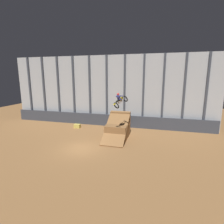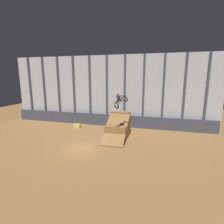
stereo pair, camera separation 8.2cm
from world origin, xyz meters
name	(u,v)px [view 1 (the left image)]	position (x,y,z in m)	size (l,w,h in m)	color
ground_plane	(81,148)	(0.00, 0.00, 0.00)	(60.00, 60.00, 0.00)	olive
arena_back_wall	(107,91)	(0.00, 9.81, 5.32)	(32.00, 0.40, 10.64)	#ADB2B7
lower_barrier	(106,120)	(0.00, 9.07, 0.90)	(31.36, 0.20, 1.79)	#383D47
dirt_ramp	(118,129)	(2.96, 4.60, 1.07)	(2.64, 5.02, 3.13)	brown
rider_bike_solo	(120,100)	(3.77, 1.93, 5.05)	(1.56, 1.79, 1.68)	black
hay_bale_trackside	(77,126)	(-3.78, 6.84, 0.28)	(0.92, 0.63, 0.57)	#CCB751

